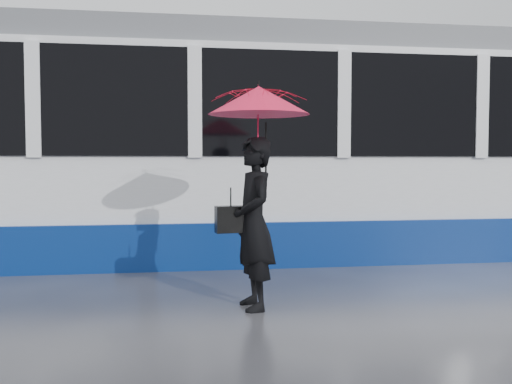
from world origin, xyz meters
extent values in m
plane|color=#28282D|center=(0.00, 0.00, 0.00)|extent=(90.00, 90.00, 0.00)
cube|color=#3F3D38|center=(0.00, 1.78, 0.01)|extent=(34.00, 0.07, 0.02)
cube|color=#3F3D38|center=(0.00, 3.22, 0.01)|extent=(34.00, 0.07, 0.02)
cube|color=white|center=(2.10, 2.50, 1.52)|extent=(24.00, 2.40, 2.95)
cube|color=navy|center=(2.10, 2.50, 0.31)|extent=(24.00, 2.56, 0.62)
cube|color=black|center=(2.10, 2.50, 2.20)|extent=(23.00, 2.48, 1.40)
cube|color=slate|center=(2.10, 2.50, 3.17)|extent=(23.60, 2.20, 0.35)
imported|color=black|center=(0.07, -0.77, 0.83)|extent=(0.48, 0.66, 1.66)
imported|color=#F71499|center=(0.12, -0.77, 1.75)|extent=(1.02, 1.04, 0.83)
cone|color=#F71499|center=(0.12, -0.77, 2.01)|extent=(1.10, 1.10, 0.27)
cylinder|color=black|center=(0.12, -0.77, 2.17)|extent=(0.01, 0.01, 0.06)
cylinder|color=black|center=(0.19, -0.75, 1.44)|extent=(0.02, 0.02, 0.73)
cube|color=black|center=(-0.15, -0.75, 0.87)|extent=(0.31, 0.17, 0.26)
cylinder|color=black|center=(-0.15, -0.75, 1.09)|extent=(0.01, 0.01, 0.18)
camera|label=1|loc=(-0.73, -6.19, 1.42)|focal=40.00mm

